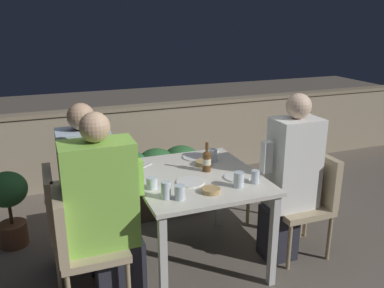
# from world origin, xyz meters

# --- Properties ---
(ground_plane) EXTENTS (16.00, 16.00, 0.00)m
(ground_plane) POSITION_xyz_m (0.00, 0.00, 0.00)
(ground_plane) COLOR #665B51
(parapet_wall) EXTENTS (9.00, 0.18, 0.89)m
(parapet_wall) POSITION_xyz_m (0.00, 1.87, 0.45)
(parapet_wall) COLOR gray
(parapet_wall) RESTS_ON ground_plane
(dining_table) EXTENTS (0.92, 1.04, 0.75)m
(dining_table) POSITION_xyz_m (0.00, 0.00, 0.66)
(dining_table) COLOR silver
(dining_table) RESTS_ON ground_plane
(planter_hedge) EXTENTS (0.94, 0.47, 0.66)m
(planter_hedge) POSITION_xyz_m (-0.04, 0.93, 0.37)
(planter_hedge) COLOR brown
(planter_hedge) RESTS_ON ground_plane
(chair_left_near) EXTENTS (0.44, 0.43, 0.84)m
(chair_left_near) POSITION_xyz_m (-0.91, -0.21, 0.51)
(chair_left_near) COLOR tan
(chair_left_near) RESTS_ON ground_plane
(person_green_blouse) EXTENTS (0.52, 0.26, 1.34)m
(person_green_blouse) POSITION_xyz_m (-0.71, -0.21, 0.67)
(person_green_blouse) COLOR #282833
(person_green_blouse) RESTS_ON ground_plane
(chair_left_far) EXTENTS (0.44, 0.43, 0.84)m
(chair_left_far) POSITION_xyz_m (-0.95, 0.18, 0.51)
(chair_left_far) COLOR tan
(chair_left_far) RESTS_ON ground_plane
(person_blue_shirt) EXTENTS (0.47, 0.26, 1.32)m
(person_blue_shirt) POSITION_xyz_m (-0.76, 0.18, 0.67)
(person_blue_shirt) COLOR #282833
(person_blue_shirt) RESTS_ON ground_plane
(chair_right_near) EXTENTS (0.44, 0.43, 0.84)m
(chair_right_near) POSITION_xyz_m (0.91, -0.17, 0.51)
(chair_right_near) COLOR tan
(chair_right_near) RESTS_ON ground_plane
(person_white_polo) EXTENTS (0.47, 0.26, 1.35)m
(person_white_polo) POSITION_xyz_m (0.72, -0.17, 0.68)
(person_white_polo) COLOR #282833
(person_white_polo) RESTS_ON ground_plane
(chair_right_far) EXTENTS (0.44, 0.43, 0.84)m
(chair_right_far) POSITION_xyz_m (0.96, 0.20, 0.51)
(chair_right_far) COLOR tan
(chair_right_far) RESTS_ON ground_plane
(beer_bottle) EXTENTS (0.07, 0.07, 0.23)m
(beer_bottle) POSITION_xyz_m (0.11, 0.04, 0.83)
(beer_bottle) COLOR brown
(beer_bottle) RESTS_ON dining_table
(plate_0) EXTENTS (0.19, 0.19, 0.01)m
(plate_0) POSITION_xyz_m (0.26, -0.17, 0.75)
(plate_0) COLOR white
(plate_0) RESTS_ON dining_table
(plate_1) EXTENTS (0.20, 0.20, 0.01)m
(plate_1) POSITION_xyz_m (-0.09, -0.12, 0.75)
(plate_1) COLOR white
(plate_1) RESTS_ON dining_table
(plate_2) EXTENTS (0.22, 0.22, 0.01)m
(plate_2) POSITION_xyz_m (0.14, 0.36, 0.75)
(plate_2) COLOR white
(plate_2) RESTS_ON dining_table
(bowl_0) EXTENTS (0.13, 0.13, 0.04)m
(bowl_0) POSITION_xyz_m (0.14, 0.17, 0.77)
(bowl_0) COLOR tan
(bowl_0) RESTS_ON dining_table
(bowl_1) EXTENTS (0.13, 0.13, 0.03)m
(bowl_1) POSITION_xyz_m (-0.02, -0.33, 0.76)
(bowl_1) COLOR tan
(bowl_1) RESTS_ON dining_table
(glass_cup_0) EXTENTS (0.07, 0.07, 0.10)m
(glass_cup_0) POSITION_xyz_m (0.24, 0.22, 0.80)
(glass_cup_0) COLOR silver
(glass_cup_0) RESTS_ON dining_table
(glass_cup_1) EXTENTS (0.08, 0.08, 0.08)m
(glass_cup_1) POSITION_xyz_m (-0.37, -0.12, 0.79)
(glass_cup_1) COLOR silver
(glass_cup_1) RESTS_ON dining_table
(glass_cup_2) EXTENTS (0.07, 0.07, 0.12)m
(glass_cup_2) POSITION_xyz_m (-0.33, -0.31, 0.80)
(glass_cup_2) COLOR silver
(glass_cup_2) RESTS_ON dining_table
(glass_cup_3) EXTENTS (0.07, 0.07, 0.11)m
(glass_cup_3) POSITION_xyz_m (0.20, -0.31, 0.80)
(glass_cup_3) COLOR silver
(glass_cup_3) RESTS_ON dining_table
(glass_cup_4) EXTENTS (0.07, 0.07, 0.10)m
(glass_cup_4) POSITION_xyz_m (-0.25, -0.36, 0.79)
(glass_cup_4) COLOR silver
(glass_cup_4) RESTS_ON dining_table
(glass_cup_5) EXTENTS (0.06, 0.06, 0.10)m
(glass_cup_5) POSITION_xyz_m (0.34, -0.30, 0.79)
(glass_cup_5) COLOR silver
(glass_cup_5) RESTS_ON dining_table
(fork_0) EXTENTS (0.15, 0.12, 0.01)m
(fork_0) POSITION_xyz_m (-0.32, 0.30, 0.75)
(fork_0) COLOR silver
(fork_0) RESTS_ON dining_table
(fork_1) EXTENTS (0.12, 0.15, 0.01)m
(fork_1) POSITION_xyz_m (0.35, 0.41, 0.75)
(fork_1) COLOR silver
(fork_1) RESTS_ON dining_table
(potted_plant) EXTENTS (0.33, 0.33, 0.67)m
(potted_plant) POSITION_xyz_m (-1.37, 0.78, 0.41)
(potted_plant) COLOR brown
(potted_plant) RESTS_ON ground_plane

